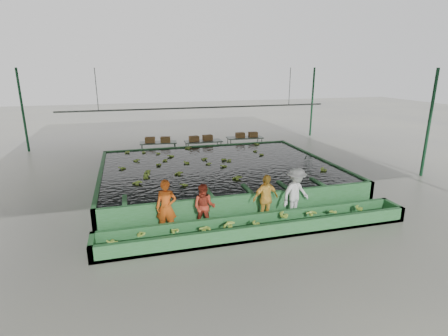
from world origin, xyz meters
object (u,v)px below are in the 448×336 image
object	(u,v)px
flotation_tank	(218,174)
box_stack_mid	(201,141)
worker_b	(204,207)
packing_table_mid	(203,149)
worker_a	(166,207)
sorting_trough	(260,226)
worker_c	(266,198)
box_stack_left	(158,142)
packing_table_right	(245,145)
box_stack_right	(247,137)
worker_d	(296,193)
packing_table_left	(159,150)

from	to	relation	value
flotation_tank	box_stack_mid	bearing A→B (deg)	86.59
worker_b	packing_table_mid	world-z (taller)	worker_b
worker_a	box_stack_mid	world-z (taller)	worker_a
sorting_trough	worker_c	size ratio (longest dim) A/B	6.07
flotation_tank	worker_b	xyz separation A→B (m)	(-1.58, -4.30, 0.30)
sorting_trough	worker_c	xyz separation A→B (m)	(0.51, 0.80, 0.57)
sorting_trough	worker_a	world-z (taller)	worker_a
box_stack_left	packing_table_right	bearing A→B (deg)	-0.45
flotation_tank	box_stack_left	bearing A→B (deg)	111.95
flotation_tank	box_stack_left	size ratio (longest dim) A/B	7.16
packing_table_right	box_stack_right	bearing A→B (deg)	-20.86
worker_d	box_stack_right	xyz separation A→B (m)	(1.55, 9.49, 0.07)
packing_table_right	box_stack_mid	xyz separation A→B (m)	(-2.75, -0.27, 0.47)
worker_a	worker_c	world-z (taller)	worker_a
packing_table_left	packing_table_right	world-z (taller)	packing_table_right
box_stack_mid	worker_c	bearing A→B (deg)	-88.68
sorting_trough	packing_table_left	world-z (taller)	packing_table_left
packing_table_mid	packing_table_left	bearing A→B (deg)	169.41
flotation_tank	worker_d	size ratio (longest dim) A/B	5.57
sorting_trough	packing_table_mid	world-z (taller)	packing_table_mid
worker_c	flotation_tank	bearing A→B (deg)	83.91
sorting_trough	packing_table_left	distance (m)	10.67
sorting_trough	box_stack_right	world-z (taller)	box_stack_right
worker_d	box_stack_mid	distance (m)	9.35
worker_b	packing_table_mid	size ratio (longest dim) A/B	0.71
worker_c	box_stack_mid	bearing A→B (deg)	78.48
worker_b	box_stack_left	world-z (taller)	worker_b
worker_d	box_stack_left	size ratio (longest dim) A/B	1.29
packing_table_mid	box_stack_left	distance (m)	2.61
flotation_tank	packing_table_left	size ratio (longest dim) A/B	4.89
flotation_tank	packing_table_mid	bearing A→B (deg)	85.06
worker_b	packing_table_left	size ratio (longest dim) A/B	0.73
flotation_tank	worker_b	size ratio (longest dim) A/B	6.65
flotation_tank	sorting_trough	world-z (taller)	flotation_tank
worker_b	box_stack_left	distance (m)	9.59
flotation_tank	packing_table_left	world-z (taller)	packing_table_left
worker_c	packing_table_left	size ratio (longest dim) A/B	0.81
worker_c	box_stack_right	bearing A→B (deg)	61.58
worker_c	packing_table_left	distance (m)	10.01
worker_a	worker_d	bearing A→B (deg)	17.31
worker_a	packing_table_right	xyz separation A→B (m)	(5.81, 9.53, -0.39)
box_stack_mid	packing_table_left	bearing A→B (deg)	170.63
sorting_trough	worker_b	bearing A→B (deg)	153.11
packing_table_left	worker_d	bearing A→B (deg)	-69.03
packing_table_right	box_stack_mid	distance (m)	2.80
packing_table_mid	worker_c	bearing A→B (deg)	-89.46
worker_b	packing_table_right	world-z (taller)	worker_b
sorting_trough	worker_b	distance (m)	1.84
worker_a	packing_table_right	world-z (taller)	worker_a
worker_a	box_stack_right	distance (m)	11.18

